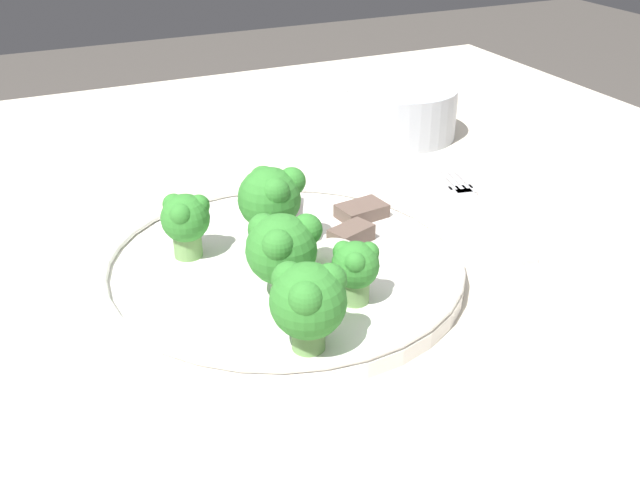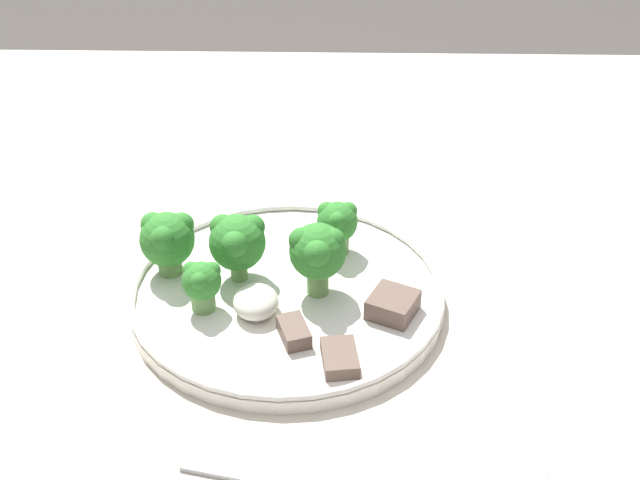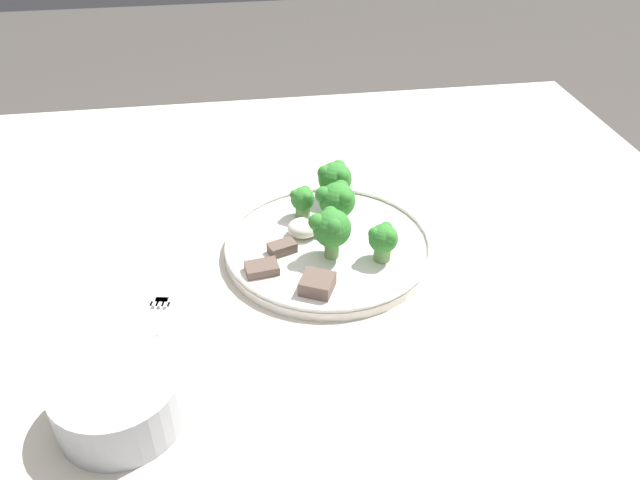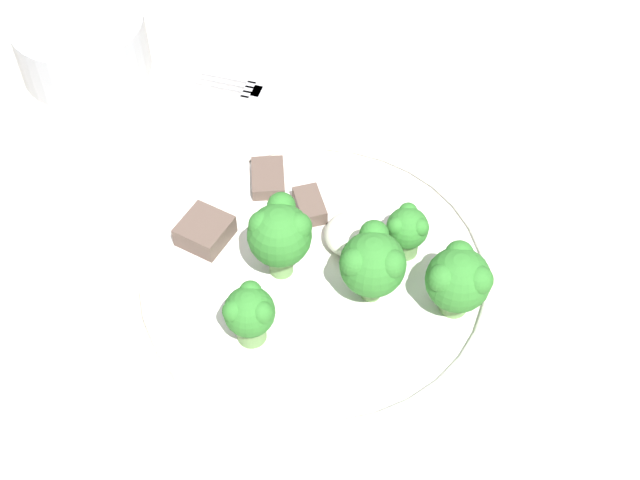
# 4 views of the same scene
# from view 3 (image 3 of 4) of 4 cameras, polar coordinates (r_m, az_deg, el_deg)

# --- Properties ---
(table) EXTENTS (1.11, 1.05, 0.75)m
(table) POSITION_cam_3_polar(r_m,az_deg,el_deg) (0.85, 0.98, -7.43)
(table) COLOR beige
(table) RESTS_ON ground_plane
(dinner_plate) EXTENTS (0.27, 0.27, 0.02)m
(dinner_plate) POSITION_cam_3_polar(r_m,az_deg,el_deg) (0.80, 0.81, -0.50)
(dinner_plate) COLOR white
(dinner_plate) RESTS_ON table
(fork) EXTENTS (0.06, 0.19, 0.00)m
(fork) POSITION_cam_3_polar(r_m,az_deg,el_deg) (0.78, -13.51, -3.50)
(fork) COLOR silver
(fork) RESTS_ON table
(cream_bowl) EXTENTS (0.12, 0.12, 0.05)m
(cream_bowl) POSITION_cam_3_polar(r_m,az_deg,el_deg) (0.63, -17.88, -13.73)
(cream_bowl) COLOR #B7BCC6
(cream_bowl) RESTS_ON table
(broccoli_floret_near_rim_left) EXTENTS (0.04, 0.04, 0.05)m
(broccoli_floret_near_rim_left) POSITION_cam_3_polar(r_m,az_deg,el_deg) (0.76, 5.80, 0.08)
(broccoli_floret_near_rim_left) COLOR #709E56
(broccoli_floret_near_rim_left) RESTS_ON dinner_plate
(broccoli_floret_center_left) EXTENTS (0.05, 0.05, 0.06)m
(broccoli_floret_center_left) POSITION_cam_3_polar(r_m,az_deg,el_deg) (0.82, 1.58, 3.71)
(broccoli_floret_center_left) COLOR #709E56
(broccoli_floret_center_left) RESTS_ON dinner_plate
(broccoli_floret_back_left) EXTENTS (0.05, 0.05, 0.06)m
(broccoli_floret_back_left) POSITION_cam_3_polar(r_m,az_deg,el_deg) (0.87, 1.38, 5.66)
(broccoli_floret_back_left) COLOR #709E56
(broccoli_floret_back_left) RESTS_ON dinner_plate
(broccoli_floret_front_left) EXTENTS (0.05, 0.05, 0.07)m
(broccoli_floret_front_left) POSITION_cam_3_polar(r_m,az_deg,el_deg) (0.76, 0.79, 1.13)
(broccoli_floret_front_left) COLOR #709E56
(broccoli_floret_front_left) RESTS_ON dinner_plate
(broccoli_floret_center_back) EXTENTS (0.03, 0.03, 0.04)m
(broccoli_floret_center_back) POSITION_cam_3_polar(r_m,az_deg,el_deg) (0.84, -1.61, 3.70)
(broccoli_floret_center_back) COLOR #709E56
(broccoli_floret_center_back) RESTS_ON dinner_plate
(meat_slice_front_slice) EXTENTS (0.04, 0.03, 0.01)m
(meat_slice_front_slice) POSITION_cam_3_polar(r_m,az_deg,el_deg) (0.79, -3.48, -0.70)
(meat_slice_front_slice) COLOR brown
(meat_slice_front_slice) RESTS_ON dinner_plate
(meat_slice_middle_slice) EXTENTS (0.04, 0.03, 0.01)m
(meat_slice_middle_slice) POSITION_cam_3_polar(r_m,az_deg,el_deg) (0.76, -5.34, -2.58)
(meat_slice_middle_slice) COLOR brown
(meat_slice_middle_slice) RESTS_ON dinner_plate
(meat_slice_rear_slice) EXTENTS (0.05, 0.05, 0.02)m
(meat_slice_rear_slice) POSITION_cam_3_polar(r_m,az_deg,el_deg) (0.72, -0.24, -4.03)
(meat_slice_rear_slice) COLOR brown
(meat_slice_rear_slice) RESTS_ON dinner_plate
(sauce_dollop) EXTENTS (0.04, 0.04, 0.02)m
(sauce_dollop) POSITION_cam_3_polar(r_m,az_deg,el_deg) (0.81, -1.54, 1.12)
(sauce_dollop) COLOR silver
(sauce_dollop) RESTS_ON dinner_plate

